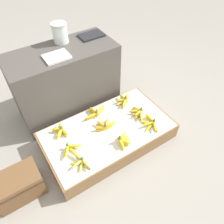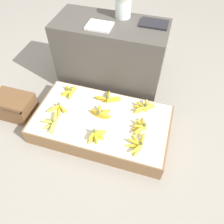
# 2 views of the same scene
# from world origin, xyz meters

# --- Properties ---
(ground_plane) EXTENTS (10.00, 10.00, 0.00)m
(ground_plane) POSITION_xyz_m (0.00, 0.00, 0.00)
(ground_plane) COLOR gray
(display_platform) EXTENTS (1.26, 0.70, 0.18)m
(display_platform) POSITION_xyz_m (0.00, 0.00, 0.09)
(display_platform) COLOR olive
(display_platform) RESTS_ON ground_plane
(back_vendor_table) EXTENTS (1.08, 0.49, 0.76)m
(back_vendor_table) POSITION_xyz_m (-0.11, 0.66, 0.38)
(back_vendor_table) COLOR #4C4742
(back_vendor_table) RESTS_ON ground_plane
(wooden_crate) EXTENTS (0.38, 0.28, 0.22)m
(wooden_crate) POSITION_xyz_m (-0.92, -0.05, 0.11)
(wooden_crate) COLOR brown
(wooden_crate) RESTS_ON ground_plane
(banana_bunch_front_left) EXTENTS (0.15, 0.24, 0.09)m
(banana_bunch_front_left) POSITION_xyz_m (-0.39, -0.20, 0.21)
(banana_bunch_front_left) COLOR #DBCC4C
(banana_bunch_front_left) RESTS_ON display_platform
(banana_bunch_front_midleft) EXTENTS (0.14, 0.16, 0.11)m
(banana_bunch_front_midleft) POSITION_xyz_m (0.03, -0.21, 0.22)
(banana_bunch_front_midleft) COLOR yellow
(banana_bunch_front_midleft) RESTS_ON display_platform
(banana_bunch_front_midright) EXTENTS (0.15, 0.25, 0.09)m
(banana_bunch_front_midright) POSITION_xyz_m (0.39, -0.19, 0.21)
(banana_bunch_front_midright) COLOR yellow
(banana_bunch_front_midright) RESTS_ON display_platform
(banana_bunch_middle_left) EXTENTS (0.20, 0.15, 0.09)m
(banana_bunch_middle_left) POSITION_xyz_m (-0.41, -0.03, 0.21)
(banana_bunch_middle_left) COLOR yellow
(banana_bunch_middle_left) RESTS_ON display_platform
(banana_bunch_middle_midleft) EXTENTS (0.23, 0.14, 0.11)m
(banana_bunch_middle_midleft) POSITION_xyz_m (-0.01, 0.03, 0.21)
(banana_bunch_middle_midleft) COLOR gold
(banana_bunch_middle_midleft) RESTS_ON display_platform
(banana_bunch_middle_midright) EXTENTS (0.14, 0.22, 0.10)m
(banana_bunch_middle_midright) POSITION_xyz_m (0.37, -0.01, 0.21)
(banana_bunch_middle_midright) COLOR gold
(banana_bunch_middle_midright) RESTS_ON display_platform
(banana_bunch_back_left) EXTENTS (0.13, 0.18, 0.10)m
(banana_bunch_back_left) POSITION_xyz_m (-0.40, 0.21, 0.21)
(banana_bunch_back_left) COLOR yellow
(banana_bunch_back_left) RESTS_ON display_platform
(banana_bunch_back_midleft) EXTENTS (0.26, 0.18, 0.11)m
(banana_bunch_back_midleft) POSITION_xyz_m (-0.00, 0.23, 0.21)
(banana_bunch_back_midleft) COLOR gold
(banana_bunch_back_midleft) RESTS_ON display_platform
(banana_bunch_back_midright) EXTENTS (0.22, 0.19, 0.11)m
(banana_bunch_back_midright) POSITION_xyz_m (0.36, 0.23, 0.21)
(banana_bunch_back_midright) COLOR gold
(banana_bunch_back_midright) RESTS_ON display_platform
(glass_jar) EXTENTS (0.16, 0.16, 0.19)m
(glass_jar) POSITION_xyz_m (-0.03, 0.80, 0.85)
(glass_jar) COLOR silver
(glass_jar) RESTS_ON back_vendor_table
(foam_tray_white) EXTENTS (0.23, 0.18, 0.02)m
(foam_tray_white) POSITION_xyz_m (-0.18, 0.56, 0.76)
(foam_tray_white) COLOR white
(foam_tray_white) RESTS_ON back_vendor_table
(foam_tray_dark) EXTENTS (0.25, 0.17, 0.02)m
(foam_tray_dark) POSITION_xyz_m (0.28, 0.74, 0.76)
(foam_tray_dark) COLOR #232328
(foam_tray_dark) RESTS_ON back_vendor_table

